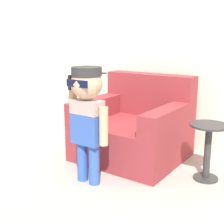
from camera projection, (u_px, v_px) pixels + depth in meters
ground_plane at (108, 160)px, 3.36m from camera, size 10.00×10.00×0.00m
wall_back at (148, 36)px, 3.70m from camera, size 10.00×0.05×2.60m
armchair at (135, 129)px, 3.42m from camera, size 1.05×0.98×0.89m
person_child at (87, 107)px, 2.70m from camera, size 0.43×0.32×1.05m
side_table at (208, 147)px, 2.85m from camera, size 0.35×0.35×0.53m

